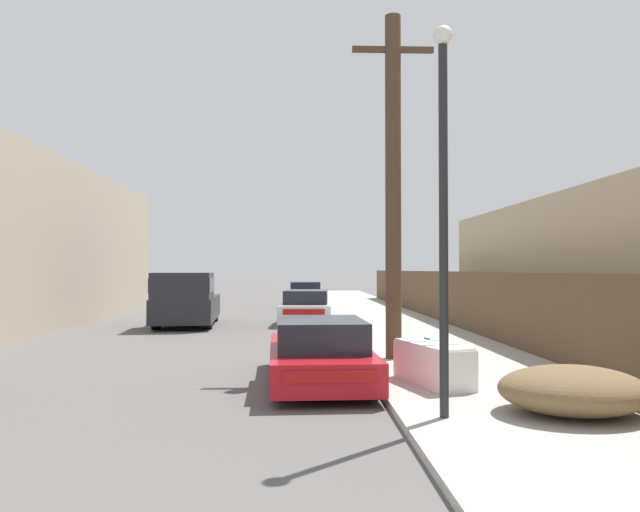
% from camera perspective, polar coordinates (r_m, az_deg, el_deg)
% --- Properties ---
extents(sidewalk_curb, '(4.20, 63.00, 0.12)m').
position_cam_1_polar(sidewalk_curb, '(25.75, 5.71, -5.68)').
color(sidewalk_curb, '#ADA89E').
rests_on(sidewalk_curb, ground).
extents(discarded_fridge, '(1.10, 1.93, 0.71)m').
position_cam_1_polar(discarded_fridge, '(10.88, 10.27, -9.65)').
color(discarded_fridge, white).
rests_on(discarded_fridge, sidewalk_curb).
extents(parked_sports_car_red, '(1.93, 4.64, 1.18)m').
position_cam_1_polar(parked_sports_car_red, '(11.37, -0.10, -8.89)').
color(parked_sports_car_red, red).
rests_on(parked_sports_car_red, ground).
extents(car_parked_mid, '(2.10, 4.21, 1.28)m').
position_cam_1_polar(car_parked_mid, '(23.66, -1.24, -4.76)').
color(car_parked_mid, silver).
rests_on(car_parked_mid, ground).
extents(car_parked_far, '(1.90, 4.08, 1.38)m').
position_cam_1_polar(car_parked_far, '(34.21, -1.34, -3.61)').
color(car_parked_far, '#2D478C').
rests_on(car_parked_far, ground).
extents(pickup_truck, '(2.43, 5.41, 1.95)m').
position_cam_1_polar(pickup_truck, '(23.02, -12.17, -3.93)').
color(pickup_truck, '#232328').
rests_on(pickup_truck, ground).
extents(utility_pole, '(1.80, 0.35, 7.54)m').
position_cam_1_polar(utility_pole, '(13.87, 6.71, 6.71)').
color(utility_pole, '#4C3826').
rests_on(utility_pole, sidewalk_curb).
extents(street_lamp, '(0.26, 0.26, 5.18)m').
position_cam_1_polar(street_lamp, '(8.42, 11.21, 5.83)').
color(street_lamp, '#232326').
rests_on(street_lamp, sidewalk_curb).
extents(brush_pile, '(1.97, 1.80, 0.64)m').
position_cam_1_polar(brush_pile, '(9.19, 22.11, -11.28)').
color(brush_pile, brown).
rests_on(brush_pile, sidewalk_curb).
extents(wooden_fence, '(0.08, 41.48, 1.87)m').
position_cam_1_polar(wooden_fence, '(22.35, 11.98, -3.79)').
color(wooden_fence, brown).
rests_on(wooden_fence, sidewalk_curb).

